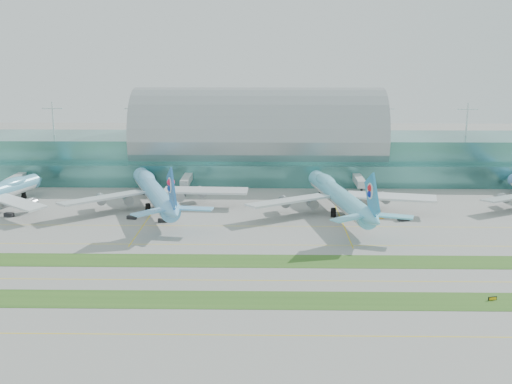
{
  "coord_description": "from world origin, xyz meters",
  "views": [
    {
      "loc": [
        4.24,
        -179.24,
        62.63
      ],
      "look_at": [
        0.0,
        55.0,
        9.0
      ],
      "focal_mm": 45.0,
      "sensor_mm": 36.0,
      "label": 1
    }
  ],
  "objects_px": {
    "airliner_b": "(154,191)",
    "airliner_c": "(339,195)",
    "terminal": "(259,148)",
    "taxiway_sign_east": "(492,299)"
  },
  "relations": [
    {
      "from": "airliner_b",
      "to": "terminal",
      "type": "bearing_deg",
      "value": 38.61
    },
    {
      "from": "taxiway_sign_east",
      "to": "airliner_b",
      "type": "bearing_deg",
      "value": 124.36
    },
    {
      "from": "terminal",
      "to": "airliner_c",
      "type": "bearing_deg",
      "value": -65.89
    },
    {
      "from": "terminal",
      "to": "taxiway_sign_east",
      "type": "bearing_deg",
      "value": -68.6
    },
    {
      "from": "airliner_c",
      "to": "airliner_b",
      "type": "bearing_deg",
      "value": 164.89
    },
    {
      "from": "terminal",
      "to": "taxiway_sign_east",
      "type": "distance_m",
      "value": 167.9
    },
    {
      "from": "airliner_b",
      "to": "airliner_c",
      "type": "distance_m",
      "value": 71.85
    },
    {
      "from": "terminal",
      "to": "airliner_b",
      "type": "bearing_deg",
      "value": -122.04
    },
    {
      "from": "terminal",
      "to": "airliner_b",
      "type": "height_order",
      "value": "terminal"
    },
    {
      "from": "airliner_b",
      "to": "taxiway_sign_east",
      "type": "distance_m",
      "value": 136.71
    }
  ]
}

